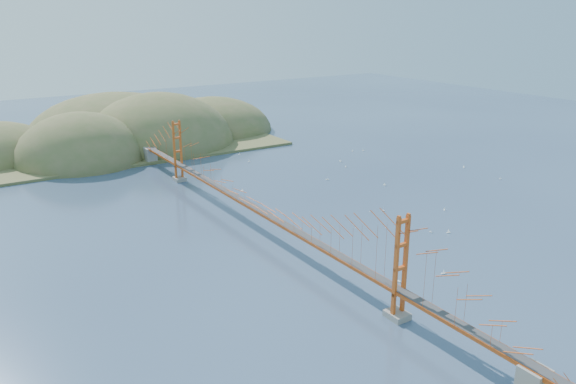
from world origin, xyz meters
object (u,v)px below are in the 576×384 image
bridge (256,184)px  sailboat_0 (431,231)px  sailboat_2 (448,232)px  sailboat_1 (383,210)px

bridge → sailboat_0: bridge is taller
sailboat_2 → sailboat_0: (-2.02, 1.57, -0.02)m
sailboat_2 → sailboat_0: size_ratio=1.24×
bridge → sailboat_1: size_ratio=162.00×
bridge → sailboat_2: size_ratio=135.46×
sailboat_1 → sailboat_2: size_ratio=0.84×
bridge → sailboat_2: bearing=-35.7°
bridge → sailboat_2: bridge is taller
sailboat_1 → sailboat_0: bearing=-91.6°
bridge → sailboat_0: 26.69m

